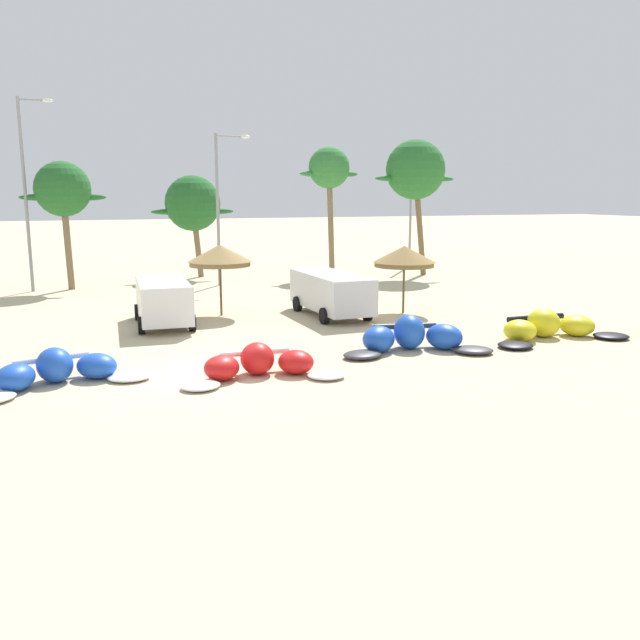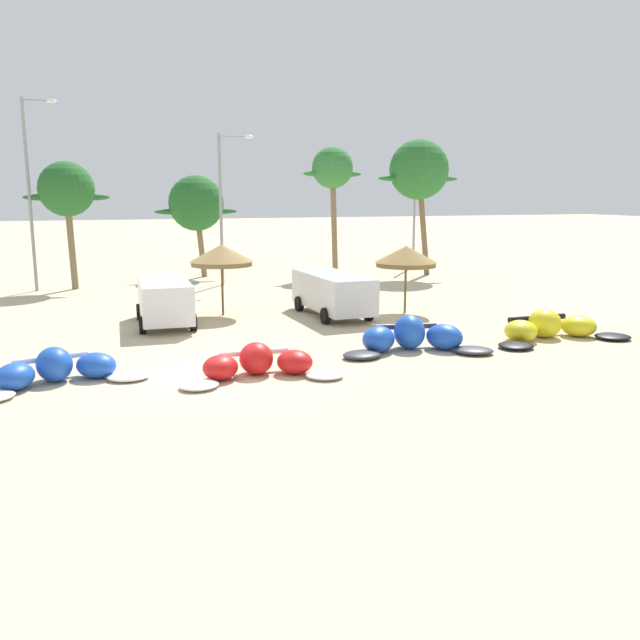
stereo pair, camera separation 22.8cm
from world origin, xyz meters
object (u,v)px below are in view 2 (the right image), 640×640
object	(u,v)px
beach_umbrella_near_van	(221,255)
palm_right_of_gap	(419,171)
kite_right_of_center	(550,328)
palm_center_right	(333,170)
kite_left	(57,370)
parked_car_second	(164,298)
parked_van	(332,291)
lamppost_west_center	(31,186)
palm_left_of_gap	(66,190)
kite_left_of_center	(258,364)
beach_umbrella_middle	(406,256)
kite_center	(412,338)
lamppost_east_center	(224,201)
palm_center_left	(196,204)
lamppost_east	(416,200)

from	to	relation	value
beach_umbrella_near_van	palm_right_of_gap	xyz separation A→B (m)	(15.01, 10.18, 4.11)
kite_right_of_center	palm_center_right	xyz separation A→B (m)	(-0.46, 21.18, 6.38)
kite_left	parked_car_second	xyz separation A→B (m)	(3.92, 7.71, 0.71)
parked_van	lamppost_west_center	bearing A→B (deg)	134.73
beach_umbrella_near_van	palm_center_right	size ratio (longest dim) A/B	0.38
beach_umbrella_near_van	palm_right_of_gap	bearing A→B (deg)	34.14
palm_left_of_gap	kite_left_of_center	bearing A→B (deg)	-76.35
palm_right_of_gap	beach_umbrella_middle	bearing A→B (deg)	-120.14
kite_center	palm_center_right	bearing A→B (deg)	76.15
kite_right_of_center	lamppost_east_center	size ratio (longest dim) A/B	0.68
beach_umbrella_middle	parked_van	xyz separation A→B (m)	(-3.34, 0.52, -1.45)
beach_umbrella_near_van	palm_right_of_gap	distance (m)	18.59
parked_car_second	palm_center_right	distance (m)	19.31
beach_umbrella_near_van	palm_center_right	bearing A→B (deg)	51.14
palm_center_right	palm_left_of_gap	bearing A→B (deg)	-175.75
beach_umbrella_middle	palm_center_left	size ratio (longest dim) A/B	0.47
kite_center	parked_van	size ratio (longest dim) A/B	1.00
palm_left_of_gap	palm_center_right	distance (m)	16.21
palm_center_left	lamppost_east_center	size ratio (longest dim) A/B	0.75
kite_left	kite_center	size ratio (longest dim) A/B	0.92
kite_left	palm_left_of_gap	size ratio (longest dim) A/B	0.69
kite_left_of_center	kite_center	size ratio (longest dim) A/B	0.94
kite_left_of_center	palm_left_of_gap	bearing A→B (deg)	103.65
lamppost_east	kite_center	bearing A→B (deg)	-118.20
parked_car_second	kite_right_of_center	bearing A→B (deg)	-30.40
parked_van	palm_center_right	distance (m)	15.97
kite_center	beach_umbrella_near_van	world-z (taller)	beach_umbrella_near_van
palm_center_left	palm_left_of_gap	bearing A→B (deg)	-157.03
palm_left_of_gap	lamppost_east	distance (m)	23.94
parked_car_second	palm_left_of_gap	bearing A→B (deg)	106.21
kite_left_of_center	palm_right_of_gap	bearing A→B (deg)	51.78
parked_van	kite_left	bearing A→B (deg)	-146.43
kite_left_of_center	palm_right_of_gap	xyz separation A→B (m)	(16.10, 20.44, 6.39)
beach_umbrella_near_van	lamppost_east	xyz separation A→B (m)	(17.37, 14.84, 2.23)
lamppost_west_center	palm_right_of_gap	bearing A→B (deg)	-1.85
kite_center	parked_car_second	bearing A→B (deg)	134.08
kite_left_of_center	beach_umbrella_near_van	distance (m)	10.57
kite_left	parked_van	bearing A→B (deg)	33.57
palm_center_left	kite_left	bearing A→B (deg)	-108.84
kite_left	palm_left_of_gap	distance (m)	20.71
parked_car_second	palm_right_of_gap	bearing A→B (deg)	33.06
palm_center_right	palm_right_of_gap	bearing A→B (deg)	-21.72
kite_left_of_center	parked_van	distance (m)	10.25
parked_van	palm_left_of_gap	world-z (taller)	palm_left_of_gap
kite_right_of_center	palm_left_of_gap	size ratio (longest dim) A/B	0.83
palm_center_right	parked_car_second	bearing A→B (deg)	-132.73
lamppost_east_center	lamppost_east	xyz separation A→B (m)	(15.14, 4.97, -0.02)
kite_left_of_center	palm_left_of_gap	xyz separation A→B (m)	(-5.17, 21.30, 5.09)
kite_left_of_center	lamppost_east_center	size ratio (longest dim) A/B	0.58
palm_center_right	lamppost_east_center	xyz separation A→B (m)	(-7.63, -2.36, -1.88)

